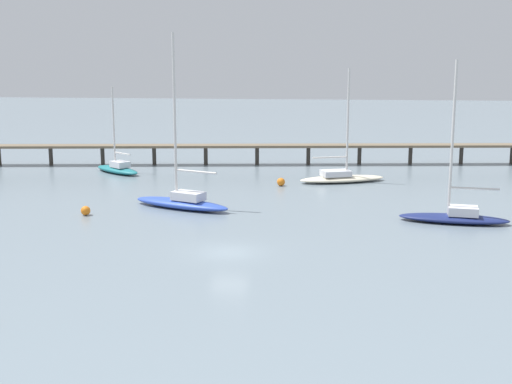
{
  "coord_description": "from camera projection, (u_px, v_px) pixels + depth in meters",
  "views": [
    {
      "loc": [
        7.55,
        -43.49,
        12.79
      ],
      "look_at": [
        0.0,
        14.27,
        1.5
      ],
      "focal_mm": 46.59,
      "sensor_mm": 36.0,
      "label": 1
    }
  ],
  "objects": [
    {
      "name": "ground_plane",
      "position": [
        229.0,
        252.0,
        45.73
      ],
      "size": [
        400.0,
        400.0,
        0.0
      ],
      "primitive_type": "plane",
      "color": "slate"
    },
    {
      "name": "pier",
      "position": [
        437.0,
        138.0,
        85.1
      ],
      "size": [
        87.13,
        15.88,
        6.63
      ],
      "color": "brown",
      "rests_on": "ground_plane"
    },
    {
      "name": "sailboat_cream",
      "position": [
        341.0,
        176.0,
        72.75
      ],
      "size": [
        10.05,
        6.2,
        12.29
      ],
      "color": "beige",
      "rests_on": "ground_plane"
    },
    {
      "name": "sailboat_blue",
      "position": [
        182.0,
        199.0,
        59.46
      ],
      "size": [
        9.96,
        5.75,
        15.46
      ],
      "color": "#2D4CB7",
      "rests_on": "ground_plane"
    },
    {
      "name": "sailboat_teal",
      "position": [
        118.0,
        168.0,
        78.75
      ],
      "size": [
        7.54,
        6.64,
        10.18
      ],
      "color": "#1E727A",
      "rests_on": "ground_plane"
    },
    {
      "name": "sailboat_navy",
      "position": [
        455.0,
        214.0,
        54.17
      ],
      "size": [
        8.99,
        3.53,
        13.11
      ],
      "color": "navy",
      "rests_on": "ground_plane"
    },
    {
      "name": "mooring_buoy_inner",
      "position": [
        281.0,
        182.0,
        70.5
      ],
      "size": [
        0.86,
        0.86,
        0.86
      ],
      "primitive_type": "sphere",
      "color": "orange",
      "rests_on": "ground_plane"
    },
    {
      "name": "mooring_buoy_mid",
      "position": [
        86.0,
        211.0,
        56.82
      ],
      "size": [
        0.81,
        0.81,
        0.81
      ],
      "primitive_type": "sphere",
      "color": "orange",
      "rests_on": "ground_plane"
    }
  ]
}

